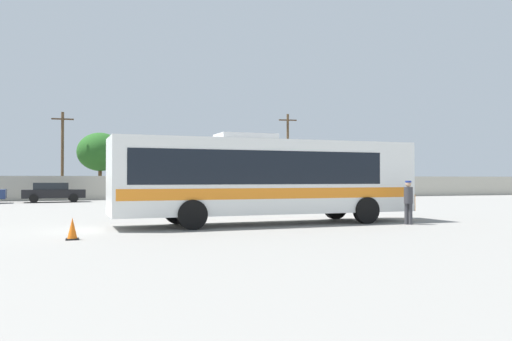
{
  "coord_description": "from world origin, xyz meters",
  "views": [
    {
      "loc": [
        -6.67,
        -18.94,
        1.76
      ],
      "look_at": [
        0.15,
        1.54,
        2.1
      ],
      "focal_mm": 36.17,
      "sensor_mm": 36.0,
      "label": 1
    }
  ],
  "objects_px": {
    "parked_car_second_black": "(53,192)",
    "utility_pole_near": "(62,154)",
    "coach_bus_white_orange": "(264,176)",
    "traffic_cone_on_apron": "(72,229)",
    "utility_pole_far": "(288,153)",
    "roadside_tree_midright": "(145,156)",
    "roadside_tree_midleft": "(100,152)",
    "attendant_by_bus_door": "(408,200)"
  },
  "relations": [
    {
      "from": "parked_car_second_black",
      "to": "utility_pole_near",
      "type": "distance_m",
      "value": 6.19
    },
    {
      "from": "coach_bus_white_orange",
      "to": "traffic_cone_on_apron",
      "type": "relative_size",
      "value": 18.82
    },
    {
      "from": "parked_car_second_black",
      "to": "coach_bus_white_orange",
      "type": "bearing_deg",
      "value": -68.45
    },
    {
      "from": "utility_pole_far",
      "to": "traffic_cone_on_apron",
      "type": "height_order",
      "value": "utility_pole_far"
    },
    {
      "from": "utility_pole_near",
      "to": "utility_pole_far",
      "type": "bearing_deg",
      "value": 2.12
    },
    {
      "from": "utility_pole_far",
      "to": "roadside_tree_midright",
      "type": "height_order",
      "value": "utility_pole_far"
    },
    {
      "from": "coach_bus_white_orange",
      "to": "traffic_cone_on_apron",
      "type": "bearing_deg",
      "value": -155.98
    },
    {
      "from": "parked_car_second_black",
      "to": "utility_pole_far",
      "type": "distance_m",
      "value": 22.5
    },
    {
      "from": "coach_bus_white_orange",
      "to": "parked_car_second_black",
      "type": "bearing_deg",
      "value": 111.55
    },
    {
      "from": "traffic_cone_on_apron",
      "to": "roadside_tree_midright",
      "type": "bearing_deg",
      "value": 80.31
    },
    {
      "from": "roadside_tree_midleft",
      "to": "attendant_by_bus_door",
      "type": "bearing_deg",
      "value": -71.17
    },
    {
      "from": "parked_car_second_black",
      "to": "utility_pole_near",
      "type": "relative_size",
      "value": 0.61
    },
    {
      "from": "utility_pole_near",
      "to": "roadside_tree_midright",
      "type": "distance_m",
      "value": 7.36
    },
    {
      "from": "parked_car_second_black",
      "to": "traffic_cone_on_apron",
      "type": "height_order",
      "value": "parked_car_second_black"
    },
    {
      "from": "parked_car_second_black",
      "to": "utility_pole_far",
      "type": "relative_size",
      "value": 0.56
    },
    {
      "from": "roadside_tree_midright",
      "to": "traffic_cone_on_apron",
      "type": "height_order",
      "value": "roadside_tree_midright"
    },
    {
      "from": "attendant_by_bus_door",
      "to": "traffic_cone_on_apron",
      "type": "relative_size",
      "value": 2.63
    },
    {
      "from": "utility_pole_far",
      "to": "coach_bus_white_orange",
      "type": "bearing_deg",
      "value": -113.66
    },
    {
      "from": "utility_pole_far",
      "to": "parked_car_second_black",
      "type": "bearing_deg",
      "value": -164.06
    },
    {
      "from": "attendant_by_bus_door",
      "to": "traffic_cone_on_apron",
      "type": "bearing_deg",
      "value": -174.56
    },
    {
      "from": "coach_bus_white_orange",
      "to": "traffic_cone_on_apron",
      "type": "xyz_separation_m",
      "value": [
        -6.94,
        -3.09,
        -1.55
      ]
    },
    {
      "from": "roadside_tree_midleft",
      "to": "traffic_cone_on_apron",
      "type": "xyz_separation_m",
      "value": [
        -1.63,
        -32.01,
        -3.82
      ]
    },
    {
      "from": "utility_pole_far",
      "to": "roadside_tree_midleft",
      "type": "xyz_separation_m",
      "value": [
        -17.82,
        0.38,
        -0.14
      ]
    },
    {
      "from": "coach_bus_white_orange",
      "to": "roadside_tree_midright",
      "type": "height_order",
      "value": "roadside_tree_midright"
    },
    {
      "from": "coach_bus_white_orange",
      "to": "roadside_tree_midleft",
      "type": "bearing_deg",
      "value": 100.41
    },
    {
      "from": "attendant_by_bus_door",
      "to": "utility_pole_near",
      "type": "bearing_deg",
      "value": 114.63
    },
    {
      "from": "parked_car_second_black",
      "to": "roadside_tree_midleft",
      "type": "height_order",
      "value": "roadside_tree_midleft"
    },
    {
      "from": "coach_bus_white_orange",
      "to": "roadside_tree_midright",
      "type": "bearing_deg",
      "value": 92.56
    },
    {
      "from": "coach_bus_white_orange",
      "to": "utility_pole_near",
      "type": "distance_m",
      "value": 29.09
    },
    {
      "from": "coach_bus_white_orange",
      "to": "traffic_cone_on_apron",
      "type": "height_order",
      "value": "coach_bus_white_orange"
    },
    {
      "from": "roadside_tree_midright",
      "to": "parked_car_second_black",
      "type": "bearing_deg",
      "value": -135.76
    },
    {
      "from": "attendant_by_bus_door",
      "to": "roadside_tree_midleft",
      "type": "distance_m",
      "value": 32.75
    },
    {
      "from": "coach_bus_white_orange",
      "to": "parked_car_second_black",
      "type": "relative_size",
      "value": 2.65
    },
    {
      "from": "parked_car_second_black",
      "to": "traffic_cone_on_apron",
      "type": "bearing_deg",
      "value": -85.7
    },
    {
      "from": "attendant_by_bus_door",
      "to": "parked_car_second_black",
      "type": "height_order",
      "value": "attendant_by_bus_door"
    },
    {
      "from": "coach_bus_white_orange",
      "to": "roadside_tree_midright",
      "type": "xyz_separation_m",
      "value": [
        -1.33,
        29.77,
        1.97
      ]
    },
    {
      "from": "attendant_by_bus_door",
      "to": "parked_car_second_black",
      "type": "xyz_separation_m",
      "value": [
        -14.07,
        24.37,
        -0.18
      ]
    },
    {
      "from": "utility_pole_far",
      "to": "utility_pole_near",
      "type": "bearing_deg",
      "value": -177.88
    },
    {
      "from": "coach_bus_white_orange",
      "to": "utility_pole_far",
      "type": "xyz_separation_m",
      "value": [
        12.51,
        28.54,
        2.41
      ]
    },
    {
      "from": "parked_car_second_black",
      "to": "roadside_tree_midleft",
      "type": "relative_size",
      "value": 0.78
    },
    {
      "from": "coach_bus_white_orange",
      "to": "parked_car_second_black",
      "type": "distance_m",
      "value": 24.15
    },
    {
      "from": "utility_pole_far",
      "to": "traffic_cone_on_apron",
      "type": "bearing_deg",
      "value": -121.58
    }
  ]
}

